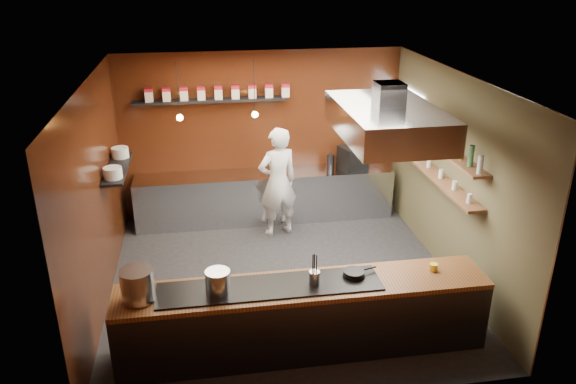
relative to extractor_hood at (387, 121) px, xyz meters
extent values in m
plane|color=black|center=(-1.30, 0.40, -2.51)|extent=(5.00, 5.00, 0.00)
plane|color=#361609|center=(-1.30, 2.90, -1.01)|extent=(5.00, 0.00, 5.00)
plane|color=#361609|center=(-3.80, 0.40, -1.01)|extent=(0.00, 5.00, 5.00)
plane|color=brown|center=(1.20, 0.40, -1.01)|extent=(0.00, 5.00, 5.00)
plane|color=silver|center=(-1.30, 0.40, 0.49)|extent=(5.00, 5.00, 0.00)
plane|color=white|center=(1.15, 2.10, -0.61)|extent=(0.00, 1.00, 1.00)
cube|color=silver|center=(-1.30, 2.57, -2.06)|extent=(4.60, 0.65, 0.90)
cube|color=#38383D|center=(-1.30, -1.20, -2.08)|extent=(4.40, 0.70, 0.86)
cube|color=brown|center=(-1.30, -1.20, -1.62)|extent=(4.40, 0.72, 0.06)
cube|color=black|center=(-1.70, -1.20, -1.58)|extent=(2.60, 0.55, 0.02)
cube|color=black|center=(-2.20, 2.76, -0.31)|extent=(2.60, 0.26, 0.04)
cube|color=black|center=(-3.64, 1.40, -0.96)|extent=(0.30, 1.40, 0.04)
cube|color=brown|center=(1.04, 0.70, -0.59)|extent=(0.26, 2.80, 0.04)
cube|color=brown|center=(1.04, 0.70, -1.06)|extent=(0.26, 2.80, 0.04)
cube|color=#38383D|center=(0.00, 0.00, 0.34)|extent=(0.35, 0.35, 0.30)
cube|color=silver|center=(0.00, 0.00, -0.01)|extent=(1.20, 2.00, 0.40)
cube|color=white|center=(0.00, 0.00, -0.22)|extent=(1.00, 1.80, 0.02)
cylinder|color=black|center=(-2.70, 2.10, 0.04)|extent=(0.01, 0.01, 0.90)
sphere|color=orange|center=(-2.70, 2.10, -0.41)|extent=(0.10, 0.10, 0.10)
cylinder|color=black|center=(-1.50, 2.10, 0.04)|extent=(0.01, 0.01, 0.90)
sphere|color=orange|center=(-1.50, 2.10, -0.41)|extent=(0.10, 0.10, 0.10)
cube|color=beige|center=(-3.20, 2.76, -0.20)|extent=(0.13, 0.13, 0.17)
cube|color=#AD1524|center=(-3.20, 2.76, -0.09)|extent=(0.13, 0.13, 0.05)
cube|color=beige|center=(-2.91, 2.76, -0.20)|extent=(0.13, 0.13, 0.17)
cube|color=#AD1524|center=(-2.91, 2.76, -0.09)|extent=(0.13, 0.13, 0.05)
cube|color=beige|center=(-2.62, 2.76, -0.20)|extent=(0.13, 0.13, 0.17)
cube|color=#AD1524|center=(-2.62, 2.76, -0.09)|extent=(0.14, 0.13, 0.05)
cube|color=beige|center=(-2.34, 2.76, -0.20)|extent=(0.13, 0.13, 0.17)
cube|color=#AD1524|center=(-2.34, 2.76, -0.09)|extent=(0.13, 0.13, 0.05)
cube|color=beige|center=(-2.05, 2.76, -0.20)|extent=(0.13, 0.13, 0.17)
cube|color=#AD1524|center=(-2.05, 2.76, -0.09)|extent=(0.14, 0.13, 0.05)
cube|color=beige|center=(-1.76, 2.76, -0.20)|extent=(0.13, 0.13, 0.17)
cube|color=#AD1524|center=(-1.76, 2.76, -0.09)|extent=(0.14, 0.13, 0.05)
cube|color=beige|center=(-1.48, 2.76, -0.20)|extent=(0.13, 0.13, 0.17)
cube|color=#AD1524|center=(-1.48, 2.76, -0.09)|extent=(0.14, 0.13, 0.05)
cube|color=beige|center=(-1.19, 2.76, -0.20)|extent=(0.13, 0.13, 0.17)
cube|color=#AD1524|center=(-1.19, 2.76, -0.09)|extent=(0.14, 0.13, 0.05)
cube|color=beige|center=(-0.90, 2.76, -0.20)|extent=(0.13, 0.13, 0.17)
cube|color=#AD1524|center=(-0.90, 2.76, -0.09)|extent=(0.14, 0.13, 0.05)
cylinder|color=silver|center=(-3.64, 0.95, -0.86)|extent=(0.26, 0.26, 0.16)
cylinder|color=silver|center=(-3.64, 1.85, -0.86)|extent=(0.26, 0.26, 0.16)
cylinder|color=silver|center=(1.04, -0.60, -0.45)|extent=(0.06, 0.06, 0.24)
cylinder|color=#2D5933|center=(1.04, -0.34, -0.45)|extent=(0.06, 0.06, 0.24)
cylinder|color=#8C601E|center=(1.04, -0.08, -0.45)|extent=(0.06, 0.06, 0.24)
cylinder|color=silver|center=(1.04, 0.18, -0.45)|extent=(0.06, 0.06, 0.24)
cylinder|color=#2D5933|center=(1.04, 0.44, -0.45)|extent=(0.06, 0.06, 0.24)
cylinder|color=#8C601E|center=(1.04, 0.70, -0.45)|extent=(0.06, 0.06, 0.24)
cylinder|color=silver|center=(1.04, 0.96, -0.45)|extent=(0.06, 0.06, 0.24)
cylinder|color=#2D5933|center=(1.04, 1.22, -0.45)|extent=(0.06, 0.06, 0.24)
cylinder|color=#8C601E|center=(1.04, 1.48, -0.45)|extent=(0.06, 0.06, 0.24)
cylinder|color=silver|center=(1.04, 1.74, -0.45)|extent=(0.06, 0.06, 0.24)
cylinder|color=#2D5933|center=(1.04, 2.00, -0.45)|extent=(0.06, 0.06, 0.24)
cylinder|color=silver|center=(1.04, -0.45, -0.97)|extent=(0.07, 0.07, 0.13)
cylinder|color=silver|center=(1.04, 0.01, -0.97)|extent=(0.07, 0.07, 0.13)
cylinder|color=silver|center=(1.04, 0.47, -0.97)|extent=(0.07, 0.07, 0.13)
cylinder|color=silver|center=(1.04, 0.93, -0.97)|extent=(0.07, 0.07, 0.13)
cylinder|color=silver|center=(1.04, 1.39, -0.97)|extent=(0.07, 0.07, 0.13)
cylinder|color=silver|center=(1.04, 1.85, -0.97)|extent=(0.07, 0.07, 0.13)
cylinder|color=#BABCC2|center=(-3.17, -1.23, -1.38)|extent=(0.38, 0.38, 0.36)
cylinder|color=silver|center=(-2.29, -1.23, -1.43)|extent=(0.38, 0.38, 0.27)
cylinder|color=#B7B9BE|center=(-1.19, -1.24, -1.48)|extent=(0.14, 0.14, 0.17)
cylinder|color=black|center=(-0.68, -1.14, -1.55)|extent=(0.27, 0.27, 0.03)
cylinder|color=black|center=(-0.68, -1.14, -1.51)|extent=(0.25, 0.25, 0.03)
cylinder|color=black|center=(-0.48, -1.08, -1.51)|extent=(0.18, 0.07, 0.02)
cylinder|color=yellow|center=(0.32, -1.14, -1.54)|extent=(0.11, 0.11, 0.09)
cube|color=black|center=(0.28, 2.50, -1.39)|extent=(0.54, 0.52, 0.43)
imported|color=white|center=(-1.16, 1.96, -1.55)|extent=(0.80, 0.64, 1.91)
camera|label=1|loc=(-2.38, -6.72, 1.94)|focal=35.00mm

